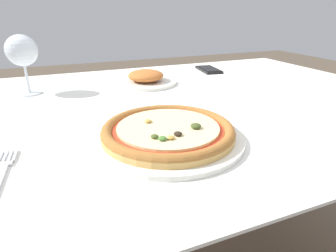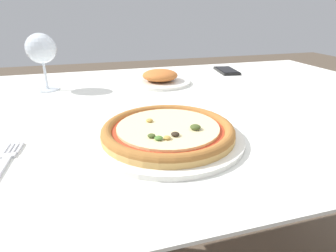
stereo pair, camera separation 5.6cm
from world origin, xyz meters
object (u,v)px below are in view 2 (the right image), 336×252
(dining_table, at_px, (204,126))
(fork, at_px, (4,163))
(pizza_plate, at_px, (168,132))
(wine_glass_far_left, at_px, (41,50))
(cell_phone, at_px, (227,71))
(side_plate, at_px, (160,78))

(dining_table, height_order, fork, fork)
(pizza_plate, bearing_deg, dining_table, 51.98)
(wine_glass_far_left, bearing_deg, cell_phone, 7.45)
(dining_table, bearing_deg, cell_phone, 54.42)
(wine_glass_far_left, height_order, side_plate, wine_glass_far_left)
(wine_glass_far_left, bearing_deg, fork, -92.81)
(cell_phone, bearing_deg, wine_glass_far_left, -172.55)
(dining_table, height_order, cell_phone, cell_phone)
(wine_glass_far_left, xyz_separation_m, side_plate, (0.37, -0.02, -0.11))
(side_plate, bearing_deg, pizza_plate, -102.58)
(side_plate, bearing_deg, fork, -130.52)
(dining_table, height_order, side_plate, side_plate)
(cell_phone, bearing_deg, fork, -141.06)
(pizza_plate, relative_size, wine_glass_far_left, 1.72)
(cell_phone, distance_m, side_plate, 0.33)
(wine_glass_far_left, height_order, cell_phone, wine_glass_far_left)
(dining_table, distance_m, side_plate, 0.25)
(dining_table, distance_m, cell_phone, 0.41)
(wine_glass_far_left, xyz_separation_m, cell_phone, (0.69, 0.09, -0.12))
(dining_table, xyz_separation_m, wine_glass_far_left, (-0.46, 0.24, 0.21))
(cell_phone, bearing_deg, pizza_plate, -126.62)
(cell_phone, height_order, side_plate, side_plate)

